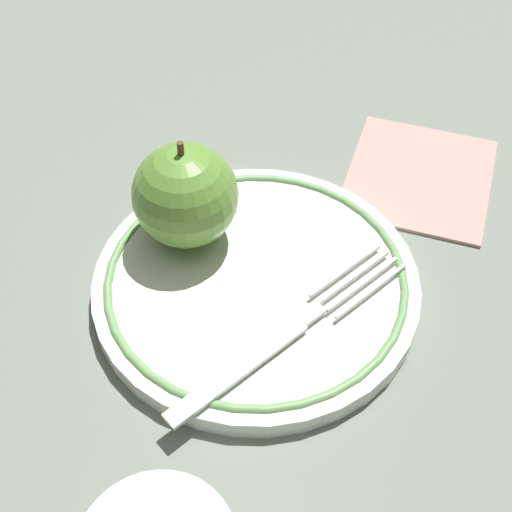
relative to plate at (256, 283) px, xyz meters
The scene contains 5 objects.
ground_plane 0.02m from the plate, 31.80° to the right, with size 2.00×2.00×0.00m, color slate.
plate is the anchor object (origin of this frame).
apple_red_whole 0.08m from the plate, 90.90° to the left, with size 0.07×0.07×0.08m.
fork 0.06m from the plate, 120.10° to the right, with size 0.20×0.04×0.00m.
napkin_folded 0.18m from the plate, ahead, with size 0.13×0.11×0.01m, color tan.
Camera 1 is at (-0.25, -0.20, 0.39)m, focal length 50.00 mm.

